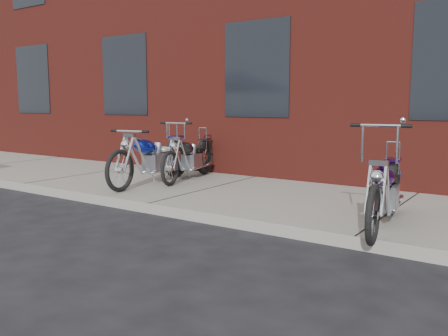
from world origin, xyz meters
The scene contains 6 objects.
ground centered at (0.00, 0.00, 0.00)m, with size 120.00×120.00×0.00m, color #27282C.
sidewalk centered at (0.00, 1.50, 0.07)m, with size 22.00×3.00×0.15m, color gray.
building_brick centered at (0.00, 8.00, 4.00)m, with size 22.00×10.00×8.00m, color #5E1B15.
chopper_purple centered at (3.14, 0.57, 0.54)m, with size 0.55×2.14×1.20m.
chopper_blue centered at (-1.10, 1.29, 0.58)m, with size 0.60×2.38×1.04m.
chopper_third centered at (-0.86, 2.05, 0.54)m, with size 0.69×2.11×1.09m.
Camera 1 is at (4.61, -4.85, 1.56)m, focal length 38.00 mm.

